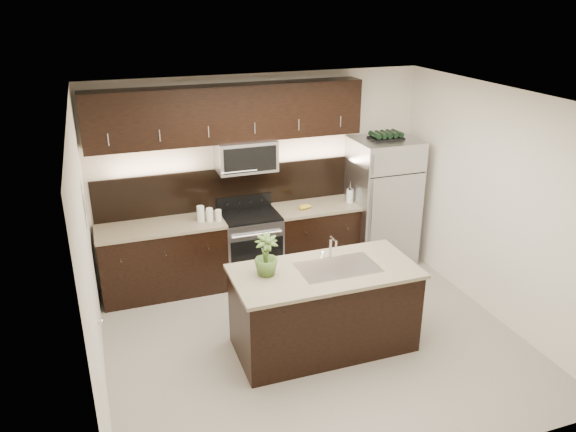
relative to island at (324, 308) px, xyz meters
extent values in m
plane|color=gray|center=(-0.06, 0.12, -0.47)|extent=(4.50, 4.50, 0.00)
cube|color=silver|center=(-0.06, 2.12, 0.88)|extent=(4.50, 0.02, 2.70)
cube|color=silver|center=(-0.06, -1.88, 0.88)|extent=(4.50, 0.02, 2.70)
cube|color=silver|center=(-2.31, 0.12, 0.88)|extent=(0.02, 4.00, 2.70)
cube|color=silver|center=(2.19, 0.12, 0.88)|extent=(0.02, 4.00, 2.70)
cube|color=white|center=(-0.06, 0.12, 2.23)|extent=(4.50, 4.00, 0.02)
cube|color=silver|center=(-2.29, -0.68, 0.54)|extent=(0.04, 0.80, 2.02)
sphere|color=silver|center=(-2.26, -0.36, 0.53)|extent=(0.06, 0.06, 0.06)
cube|color=black|center=(-2.30, 0.87, 1.18)|extent=(0.01, 0.32, 0.46)
cube|color=white|center=(-2.29, 0.87, 1.18)|extent=(0.00, 0.24, 0.36)
cube|color=black|center=(-1.47, 1.81, -0.02)|extent=(1.57, 0.62, 0.90)
cube|color=black|center=(0.65, 1.81, -0.02)|extent=(1.16, 0.62, 0.90)
cube|color=#B2B2B7|center=(-0.31, 1.81, -0.02)|extent=(0.76, 0.62, 0.90)
cube|color=black|center=(-0.31, 1.81, 0.44)|extent=(0.76, 0.60, 0.03)
cube|color=tan|center=(-1.47, 1.81, 0.45)|extent=(1.59, 0.65, 0.04)
cube|color=tan|center=(0.65, 1.81, 0.45)|extent=(1.18, 0.65, 0.04)
cube|color=black|center=(-0.51, 2.10, 0.75)|extent=(3.49, 0.02, 0.56)
cube|color=#B2B2B7|center=(-0.31, 1.92, 1.23)|extent=(0.76, 0.40, 0.40)
cube|color=black|center=(-0.51, 1.95, 1.78)|extent=(3.49, 0.33, 0.70)
cube|color=black|center=(0.00, 0.00, -0.02)|extent=(1.90, 0.90, 0.90)
cube|color=tan|center=(0.00, 0.00, 0.45)|extent=(1.96, 0.96, 0.04)
cube|color=silver|center=(0.15, 0.00, 0.47)|extent=(0.84, 0.50, 0.01)
cylinder|color=silver|center=(0.15, 0.21, 0.59)|extent=(0.03, 0.03, 0.24)
cylinder|color=silver|center=(0.15, 0.14, 0.74)|extent=(0.02, 0.14, 0.02)
cylinder|color=silver|center=(0.15, 0.07, 0.69)|extent=(0.02, 0.02, 0.10)
cube|color=#B2B2B7|center=(1.61, 1.75, 0.43)|extent=(0.87, 0.78, 1.79)
cube|color=black|center=(1.61, 1.75, 1.34)|extent=(0.44, 0.27, 0.03)
cylinder|color=black|center=(1.44, 1.75, 1.39)|extent=(0.07, 0.25, 0.07)
cylinder|color=black|center=(1.52, 1.75, 1.39)|extent=(0.07, 0.25, 0.07)
cylinder|color=black|center=(1.61, 1.75, 1.39)|extent=(0.07, 0.25, 0.07)
cylinder|color=black|center=(1.69, 1.75, 1.39)|extent=(0.07, 0.25, 0.07)
cylinder|color=black|center=(1.78, 1.75, 1.39)|extent=(0.07, 0.25, 0.07)
imported|color=#415E25|center=(-0.61, 0.11, 0.69)|extent=(0.26, 0.26, 0.44)
cylinder|color=silver|center=(-0.96, 1.76, 0.57)|extent=(0.09, 0.09, 0.20)
cylinder|color=silver|center=(-0.86, 1.73, 0.55)|extent=(0.09, 0.09, 0.17)
cylinder|color=silver|center=(-0.75, 1.70, 0.54)|extent=(0.08, 0.08, 0.14)
cylinder|color=silver|center=(1.11, 1.76, 0.56)|extent=(0.09, 0.09, 0.19)
cylinder|color=silver|center=(1.11, 1.76, 0.67)|extent=(0.10, 0.10, 0.02)
cylinder|color=silver|center=(1.11, 1.76, 0.71)|extent=(0.01, 0.01, 0.08)
ellipsoid|color=gold|center=(0.38, 1.73, 0.50)|extent=(0.21, 0.18, 0.06)
camera|label=1|loc=(-2.11, -4.82, 3.19)|focal=35.00mm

